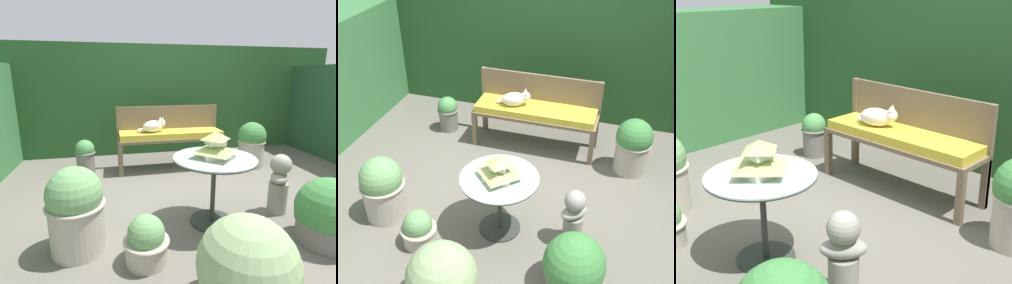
# 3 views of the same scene
# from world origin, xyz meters

# --- Properties ---
(ground) EXTENTS (30.00, 30.00, 0.00)m
(ground) POSITION_xyz_m (0.00, 0.00, 0.00)
(ground) COLOR #666056
(foliage_hedge_back) EXTENTS (6.40, 0.88, 1.91)m
(foliage_hedge_back) POSITION_xyz_m (0.00, 2.34, 0.96)
(foliage_hedge_back) COLOR #285628
(foliage_hedge_back) RESTS_ON ground
(garden_bench) EXTENTS (1.58, 0.46, 0.58)m
(garden_bench) POSITION_xyz_m (-0.15, 1.02, 0.50)
(garden_bench) COLOR brown
(garden_bench) RESTS_ON ground
(bench_backrest) EXTENTS (1.58, 0.06, 0.93)m
(bench_backrest) POSITION_xyz_m (-0.15, 1.23, 0.69)
(bench_backrest) COLOR brown
(bench_backrest) RESTS_ON ground
(cat) EXTENTS (0.43, 0.27, 0.22)m
(cat) POSITION_xyz_m (-0.41, 0.99, 0.67)
(cat) COLOR silver
(cat) RESTS_ON garden_bench
(patio_table) EXTENTS (0.77, 0.77, 0.66)m
(patio_table) POSITION_xyz_m (-0.11, -0.58, 0.52)
(patio_table) COLOR #2D332D
(patio_table) RESTS_ON ground
(pagoda_birdhouse) EXTENTS (0.34, 0.34, 0.24)m
(pagoda_birdhouse) POSITION_xyz_m (-0.11, -0.58, 0.76)
(pagoda_birdhouse) COLOR beige
(pagoda_birdhouse) RESTS_ON patio_table
(garden_bust) EXTENTS (0.32, 0.33, 0.62)m
(garden_bust) POSITION_xyz_m (0.62, -0.54, 0.33)
(garden_bust) COLOR gray
(garden_bust) RESTS_ON ground
(potted_plant_bench_left) EXTENTS (0.46, 0.46, 0.71)m
(potted_plant_bench_left) POSITION_xyz_m (-1.32, -0.74, 0.36)
(potted_plant_bench_left) COLOR #ADA393
(potted_plant_bench_left) RESTS_ON ground
(potted_plant_patio_mid) EXTENTS (0.29, 0.29, 0.49)m
(potted_plant_patio_mid) POSITION_xyz_m (-1.41, 1.07, 0.26)
(potted_plant_patio_mid) COLOR slate
(potted_plant_patio_mid) RESTS_ON ground
(potted_plant_bench_right) EXTENTS (0.35, 0.35, 0.38)m
(potted_plant_bench_right) POSITION_xyz_m (-0.80, -1.00, 0.17)
(potted_plant_bench_right) COLOR #ADA393
(potted_plant_bench_right) RESTS_ON ground
(potted_plant_path_edge) EXTENTS (0.60, 0.60, 0.61)m
(potted_plant_path_edge) POSITION_xyz_m (-0.29, -1.56, 0.27)
(potted_plant_path_edge) COLOR #ADA393
(potted_plant_path_edge) RESTS_ON ground
(potted_plant_hedge_corner) EXTENTS (0.54, 0.54, 0.57)m
(potted_plant_hedge_corner) POSITION_xyz_m (0.73, -1.08, 0.25)
(potted_plant_hedge_corner) COLOR slate
(potted_plant_hedge_corner) RESTS_ON ground
(potted_plant_table_far) EXTENTS (0.43, 0.43, 0.70)m
(potted_plant_table_far) POSITION_xyz_m (1.09, 0.84, 0.36)
(potted_plant_table_far) COLOR #ADA393
(potted_plant_table_far) RESTS_ON ground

